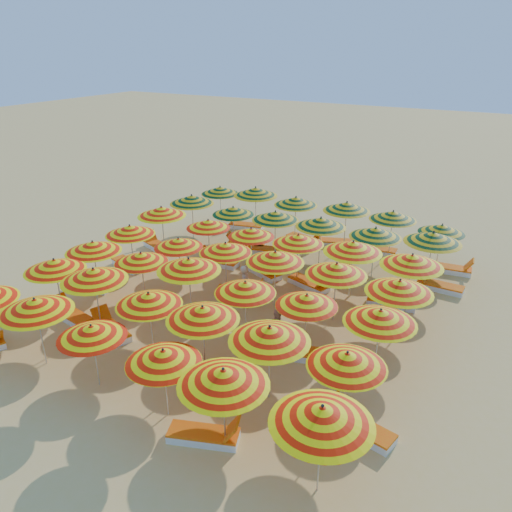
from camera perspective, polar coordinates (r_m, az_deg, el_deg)
name	(u,v)px	position (r m, az deg, el deg)	size (l,w,h in m)	color
ground	(249,300)	(18.45, -0.76, -5.10)	(120.00, 120.00, 0.00)	tan
umbrella_1	(35,306)	(15.42, -23.92, -5.21)	(2.15, 2.15, 2.22)	silver
umbrella_2	(92,332)	(14.06, -18.28, -8.22)	(2.38, 2.38, 1.96)	silver
umbrella_3	(163,357)	(12.55, -10.54, -11.24)	(2.31, 2.31, 2.01)	silver
umbrella_4	(223,377)	(11.39, -3.75, -13.67)	(2.69, 2.69, 2.23)	silver
umbrella_5	(322,415)	(10.43, 7.55, -17.60)	(2.34, 2.34, 2.28)	silver
umbrella_6	(55,265)	(17.99, -22.04, -0.98)	(2.48, 2.48, 2.16)	silver
umbrella_7	(94,275)	(16.62, -18.05, -2.07)	(2.60, 2.60, 2.25)	silver
umbrella_8	(149,299)	(14.99, -12.16, -4.86)	(2.18, 2.18, 2.10)	silver
umbrella_9	(203,313)	(13.87, -6.12, -6.53)	(2.12, 2.12, 2.18)	silver
umbrella_10	(270,334)	(12.78, 1.56, -8.92)	(2.18, 2.18, 2.26)	silver
umbrella_11	(347,360)	(12.32, 10.36, -11.57)	(2.41, 2.41, 2.08)	silver
umbrella_12	(93,247)	(19.11, -18.14, 1.01)	(2.47, 2.47, 2.16)	silver
umbrella_13	(141,258)	(18.03, -13.01, -0.21)	(2.28, 2.28, 2.01)	silver
umbrella_14	(189,265)	(16.61, -7.69, -1.00)	(2.34, 2.34, 2.28)	silver
umbrella_15	(245,288)	(15.41, -1.23, -3.62)	(2.35, 2.35, 2.05)	silver
umbrella_16	(307,300)	(14.86, 5.82, -5.07)	(2.42, 2.42, 2.00)	silver
umbrella_17	(380,316)	(14.11, 14.02, -6.72)	(2.61, 2.61, 2.16)	silver
umbrella_18	(130,230)	(20.53, -14.21, 2.88)	(2.48, 2.48, 2.11)	silver
umbrella_19	(178,243)	(19.14, -8.85, 1.49)	(2.29, 2.29, 1.99)	silver
umbrella_20	(225,248)	(18.29, -3.51, 0.92)	(2.60, 2.60, 2.08)	silver
umbrella_21	(275,257)	(17.28, 2.21, -0.14)	(2.41, 2.41, 2.17)	silver
umbrella_22	(336,269)	(16.55, 9.19, -1.51)	(2.58, 2.58, 2.18)	silver
umbrella_23	(399,286)	(15.79, 16.08, -3.37)	(2.64, 2.64, 2.21)	silver
umbrella_24	(162,211)	(22.12, -10.75, 5.02)	(2.61, 2.61, 2.25)	silver
umbrella_25	(208,224)	(21.06, -5.49, 3.66)	(2.39, 2.39, 1.96)	silver
umbrella_26	(251,233)	(19.96, -0.55, 2.69)	(2.27, 2.27, 1.98)	silver
umbrella_27	(298,239)	(19.05, 4.85, 1.90)	(2.43, 2.43, 2.10)	silver
umbrella_28	(353,247)	(18.24, 11.02, 1.00)	(2.20, 2.20, 2.26)	silver
umbrella_29	(412,261)	(17.62, 17.40, -0.50)	(2.26, 2.26, 2.26)	silver
umbrella_30	(192,199)	(23.73, -7.36, 6.43)	(2.30, 2.30, 2.21)	silver
umbrella_31	(233,211)	(22.51, -2.63, 5.18)	(2.09, 2.09, 2.01)	silver
umbrella_32	(275,216)	(21.45, 2.23, 4.61)	(2.27, 2.27, 2.15)	silver
umbrella_33	(321,222)	(20.66, 7.43, 3.83)	(2.77, 2.77, 2.21)	silver
umbrella_34	(376,233)	(20.03, 13.51, 2.63)	(2.10, 2.10, 2.18)	silver
umbrella_35	(433,238)	(19.87, 19.58, 1.99)	(2.20, 2.20, 2.28)	silver
umbrella_36	(220,190)	(25.58, -4.12, 7.50)	(2.39, 2.39, 2.05)	silver
umbrella_37	(256,192)	(24.54, -0.04, 7.36)	(2.55, 2.55, 2.28)	silver
umbrella_38	(296,201)	(23.49, 4.58, 6.26)	(2.63, 2.63, 2.16)	silver
umbrella_39	(347,207)	(22.75, 10.33, 5.57)	(2.61, 2.61, 2.25)	silver
umbrella_40	(393,216)	(22.27, 15.39, 4.47)	(2.59, 2.59, 2.15)	silver
umbrella_41	(442,229)	(21.68, 20.47, 2.92)	(1.89, 1.89, 1.99)	silver
lounger_1	(205,435)	(12.72, -5.80, -19.69)	(1.83, 1.12, 0.69)	white
lounger_2	(71,315)	(18.34, -20.36, -6.37)	(1.81, 0.87, 0.69)	white
lounger_3	(111,329)	(17.10, -16.25, -8.07)	(1.83, 1.13, 0.69)	white
lounger_4	(219,373)	(14.56, -4.25, -13.17)	(1.82, 1.19, 0.69)	white
lounger_5	(359,427)	(13.09, 11.65, -18.63)	(1.81, 0.93, 0.69)	white
lounger_6	(92,285)	(20.24, -18.19, -3.16)	(1.77, 0.72, 0.69)	white
lounger_7	(155,304)	(18.26, -11.46, -5.39)	(1.78, 0.76, 0.69)	white
lounger_8	(317,355)	(15.34, 6.94, -11.17)	(1.83, 1.09, 0.69)	white
lounger_9	(128,264)	(21.63, -14.38, -0.95)	(1.83, 1.04, 0.69)	white
lounger_10	(240,292)	(18.73, -1.80, -4.12)	(1.83, 1.06, 0.69)	white
lounger_11	(158,246)	(23.28, -11.18, 1.14)	(1.83, 1.13, 0.69)	white
lounger_12	(218,261)	(21.30, -4.36, -0.62)	(1.77, 0.70, 0.69)	white
lounger_13	(264,272)	(20.33, 0.94, -1.79)	(1.82, 1.21, 0.69)	white
lounger_14	(310,284)	(19.44, 6.15, -3.17)	(1.83, 1.06, 0.69)	white
lounger_15	(390,302)	(18.68, 15.08, -5.07)	(1.80, 0.82, 0.69)	white
lounger_16	(245,245)	(22.97, -1.25, 1.29)	(1.83, 1.05, 0.69)	white
lounger_17	(264,250)	(22.43, 0.94, 0.72)	(1.83, 1.06, 0.69)	white
lounger_18	(439,286)	(20.40, 20.18, -3.25)	(1.75, 0.63, 0.69)	white
lounger_19	(245,226)	(25.38, -1.25, 3.50)	(1.82, 0.97, 0.69)	white
lounger_20	(305,239)	(23.70, 5.59, 1.90)	(1.82, 0.94, 0.69)	white
lounger_21	(332,242)	(23.58, 8.69, 1.62)	(1.83, 1.14, 0.69)	white
lounger_22	(376,250)	(23.08, 13.56, 0.72)	(1.77, 0.72, 0.69)	white
lounger_23	(451,269)	(22.07, 21.35, -1.38)	(1.78, 0.76, 0.69)	white
beachgoer_b	(278,329)	(15.45, 2.58, -8.38)	(0.66, 0.51, 1.36)	tan
beachgoer_a	(246,286)	(17.72, -1.18, -3.48)	(0.58, 0.38, 1.59)	tan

